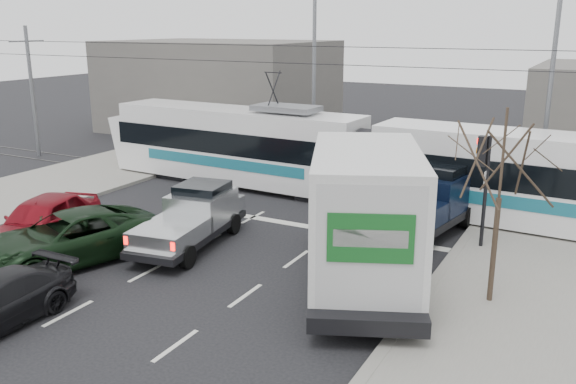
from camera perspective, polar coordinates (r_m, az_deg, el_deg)
The scene contains 15 objects.
ground at distance 17.57m, azimuth -8.77°, elevation -8.46°, with size 120.00×120.00×0.00m, color black.
sidewalk_right at distance 14.57m, azimuth 22.04°, elevation -14.45°, with size 6.00×60.00×0.15m, color gray.
rails at distance 25.76m, azimuth 4.57°, elevation -0.50°, with size 60.00×1.60×0.03m, color #33302D.
building_left at distance 42.32m, azimuth -6.42°, elevation 9.83°, with size 14.00×10.00×6.00m, color #635E59.
bare_tree at distance 15.76m, azimuth 19.42°, elevation 2.58°, with size 2.40×2.40×5.00m.
traffic_signal at distance 20.01m, azimuth 17.81°, elevation 2.22°, with size 0.44×0.44×3.60m.
street_lamp_near at distance 26.95m, azimuth 23.05°, elevation 10.08°, with size 2.38×0.25×9.00m.
street_lamp_far at distance 32.04m, azimuth 2.15°, elevation 11.93°, with size 2.38×0.25×9.00m.
catenary at distance 24.98m, azimuth 4.76°, elevation 8.06°, with size 60.00×0.20×7.00m.
tram at distance 24.61m, azimuth 7.58°, elevation 2.97°, with size 25.04×3.54×5.09m.
silver_pickup at distance 20.35m, azimuth -8.80°, elevation -2.26°, with size 2.51×5.41×1.89m.
box_truck at distance 16.81m, azimuth 7.15°, elevation -2.37°, with size 5.61×8.36×3.96m.
navy_pickup at distance 21.59m, azimuth 12.95°, elevation -0.86°, with size 2.94×5.79×2.33m.
green_car at distance 19.78m, azimuth -19.77°, elevation -4.06°, with size 2.56×5.56×1.54m, color black.
red_car at distance 21.56m, azimuth -21.98°, elevation -2.54°, with size 1.95×4.84×1.65m, color maroon.
Camera 1 is at (9.80, -12.76, 7.06)m, focal length 38.00 mm.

